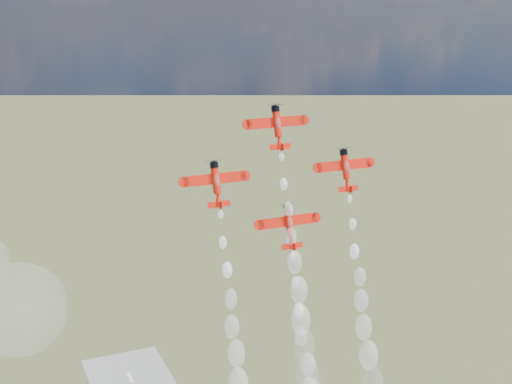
{
  "coord_description": "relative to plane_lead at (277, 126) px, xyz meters",
  "views": [
    {
      "loc": [
        -50.26,
        -110.14,
        141.15
      ],
      "look_at": [
        3.58,
        16.37,
        102.3
      ],
      "focal_mm": 50.0,
      "sensor_mm": 36.0,
      "label": 1
    }
  ],
  "objects": [
    {
      "name": "smoke_trail_lead",
      "position": [
        0.18,
        -13.83,
        -43.31
      ],
      "size": [
        5.65,
        17.95,
        50.24
      ],
      "color": "white",
      "rests_on": "plane_lead"
    },
    {
      "name": "plane_lead",
      "position": [
        0.0,
        0.0,
        0.0
      ],
      "size": [
        12.82,
        5.31,
        8.9
      ],
      "rotation": [
        1.26,
        0.0,
        0.0
      ],
      "color": "red",
      "rests_on": "ground"
    },
    {
      "name": "smoke_trail_right",
      "position": [
        14.66,
        -16.75,
        -53.02
      ],
      "size": [
        5.18,
        17.67,
        50.38
      ],
      "color": "white",
      "rests_on": "plane_right"
    },
    {
      "name": "plane_right",
      "position": [
        14.47,
        -3.07,
        -9.66
      ],
      "size": [
        12.82,
        5.31,
        8.9
      ],
      "rotation": [
        1.26,
        0.0,
        0.0
      ],
      "color": "red",
      "rests_on": "ground"
    },
    {
      "name": "plane_left",
      "position": [
        -14.47,
        -3.07,
        -9.66
      ],
      "size": [
        12.82,
        5.31,
        8.9
      ],
      "rotation": [
        1.26,
        0.0,
        0.0
      ],
      "color": "red",
      "rests_on": "ground"
    },
    {
      "name": "plane_slot",
      "position": [
        0.0,
        -6.14,
        -19.31
      ],
      "size": [
        12.82,
        5.31,
        8.9
      ],
      "rotation": [
        1.26,
        0.0,
        0.0
      ],
      "color": "red",
      "rests_on": "ground"
    }
  ]
}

